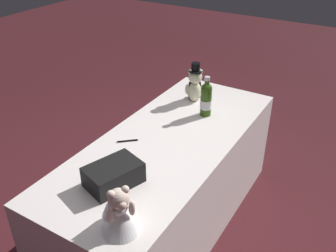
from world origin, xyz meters
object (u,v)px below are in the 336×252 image
(gift_case_black, at_px, (114,175))
(teddy_bear_groom, at_px, (195,85))
(teddy_bear_bride, at_px, (119,211))
(champagne_bottle, at_px, (206,99))
(signing_pen, at_px, (128,141))

(gift_case_black, bearing_deg, teddy_bear_groom, -174.96)
(teddy_bear_bride, distance_m, champagne_bottle, 1.20)
(teddy_bear_groom, height_order, champagne_bottle, teddy_bear_groom)
(teddy_bear_bride, relative_size, champagne_bottle, 0.84)
(teddy_bear_groom, distance_m, champagne_bottle, 0.24)
(champagne_bottle, bearing_deg, teddy_bear_bride, 7.04)
(teddy_bear_groom, xyz_separation_m, champagne_bottle, (0.17, 0.18, -0.00))
(teddy_bear_groom, bearing_deg, gift_case_black, 5.04)
(teddy_bear_groom, bearing_deg, signing_pen, -6.72)
(signing_pen, distance_m, gift_case_black, 0.42)
(teddy_bear_groom, relative_size, gift_case_black, 0.91)
(teddy_bear_bride, xyz_separation_m, signing_pen, (-0.62, -0.41, -0.10))
(champagne_bottle, xyz_separation_m, signing_pen, (0.57, -0.26, -0.12))
(teddy_bear_bride, bearing_deg, champagne_bottle, -172.96)
(teddy_bear_groom, xyz_separation_m, signing_pen, (0.74, -0.09, -0.12))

